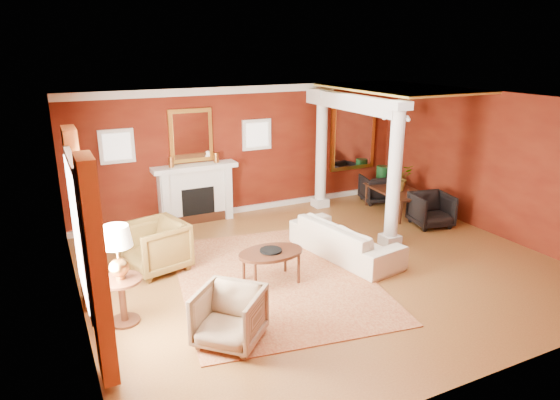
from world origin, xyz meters
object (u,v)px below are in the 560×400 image
side_table (118,259)px  dining_table (398,194)px  sofa (345,233)px  armchair_stripe (229,314)px  coffee_table (271,254)px  armchair_leopard (156,244)px

side_table → dining_table: (6.59, 2.18, -0.53)m
sofa → dining_table: size_ratio=1.43×
armchair_stripe → coffee_table: 1.81m
armchair_stripe → sofa: bearing=74.8°
armchair_leopard → side_table: size_ratio=0.66×
armchair_stripe → side_table: (-1.17, 1.12, 0.56)m
coffee_table → dining_table: (4.19, 1.97, -0.06)m
side_table → armchair_leopard: bearing=61.8°
armchair_leopard → armchair_stripe: 2.67m
armchair_stripe → coffee_table: bearing=91.8°
armchair_leopard → coffee_table: (1.58, -1.32, 0.02)m
side_table → armchair_stripe: bearing=-43.8°
armchair_leopard → armchair_stripe: (0.35, -2.65, -0.07)m
side_table → coffee_table: bearing=5.0°
sofa → armchair_stripe: 3.39m
armchair_stripe → coffee_table: armchair_stripe is taller
side_table → dining_table: side_table is taller
sofa → armchair_stripe: sofa is taller
coffee_table → armchair_leopard: bearing=140.2°
dining_table → side_table: bearing=113.2°
side_table → sofa: bearing=8.2°
armchair_leopard → coffee_table: 2.06m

